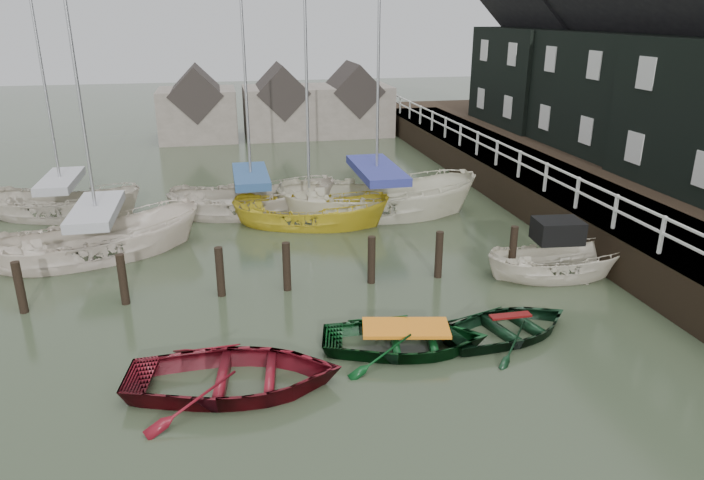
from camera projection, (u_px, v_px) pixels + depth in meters
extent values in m
plane|color=#2C3622|center=(352.00, 337.00, 14.94)|extent=(120.00, 120.00, 0.00)
cube|color=black|center=(530.00, 166.00, 25.48)|extent=(3.00, 32.00, 0.20)
cube|color=silver|center=(498.00, 142.00, 24.84)|extent=(0.06, 32.00, 0.06)
cube|color=silver|center=(497.00, 152.00, 24.97)|extent=(0.06, 32.00, 0.06)
cube|color=black|center=(644.00, 192.00, 27.02)|extent=(14.00, 38.00, 1.50)
cube|color=black|center=(630.00, 92.00, 27.49)|extent=(6.00, 7.00, 5.00)
cube|color=black|center=(551.00, 76.00, 33.93)|extent=(6.40, 7.00, 5.00)
cylinder|color=black|center=(21.00, 295.00, 15.99)|extent=(0.22, 0.22, 1.80)
cylinder|color=black|center=(124.00, 286.00, 16.47)|extent=(0.22, 0.22, 1.80)
cylinder|color=black|center=(221.00, 279.00, 16.95)|extent=(0.22, 0.22, 1.80)
cylinder|color=black|center=(287.00, 273.00, 17.30)|extent=(0.22, 0.22, 1.80)
cylinder|color=black|center=(371.00, 266.00, 17.76)|extent=(0.22, 0.22, 1.80)
cylinder|color=black|center=(439.00, 261.00, 18.14)|extent=(0.22, 0.22, 1.80)
cylinder|color=black|center=(512.00, 255.00, 18.59)|extent=(0.22, 0.22, 1.80)
cube|color=#665B51|center=(198.00, 114.00, 37.57)|extent=(4.50, 4.00, 3.00)
cube|color=#282321|center=(196.00, 92.00, 37.12)|extent=(3.18, 4.08, 3.18)
cube|color=#665B51|center=(281.00, 112.00, 38.53)|extent=(4.50, 4.00, 3.00)
cube|color=#282321|center=(281.00, 90.00, 38.09)|extent=(3.18, 4.08, 3.18)
cube|color=#665B51|center=(353.00, 110.00, 39.40)|extent=(4.50, 4.00, 3.00)
cube|color=#282321|center=(353.00, 89.00, 38.95)|extent=(3.18, 4.08, 3.18)
imported|color=#5B0D15|center=(236.00, 389.00, 12.88)|extent=(4.76, 3.68, 0.91)
imported|color=black|center=(405.00, 349.00, 14.42)|extent=(4.26, 3.42, 0.78)
imported|color=black|center=(509.00, 335.00, 15.03)|extent=(3.96, 3.24, 0.72)
imported|color=beige|center=(556.00, 277.00, 18.31)|extent=(4.33, 1.99, 1.62)
cube|color=black|center=(558.00, 231.00, 18.02)|extent=(1.39, 1.13, 0.65)
imported|color=beige|center=(102.00, 255.00, 19.93)|extent=(6.89, 4.40, 2.49)
cylinder|color=#B2B2B7|center=(74.00, 59.00, 17.87)|extent=(0.10, 0.10, 9.29)
cube|color=#9C9CA2|center=(96.00, 211.00, 19.42)|extent=(3.77, 2.38, 0.30)
imported|color=beige|center=(253.00, 213.00, 24.09)|extent=(6.52, 2.90, 2.45)
cylinder|color=#B2B2B7|center=(244.00, 53.00, 22.07)|extent=(0.10, 0.10, 9.14)
cube|color=navy|center=(251.00, 176.00, 23.59)|extent=(3.58, 1.55, 0.30)
imported|color=gold|center=(310.00, 224.00, 22.86)|extent=(6.13, 3.81, 2.22)
cylinder|color=#B2B2B7|center=(306.00, 77.00, 21.07)|extent=(0.10, 0.10, 8.03)
imported|color=beige|center=(376.00, 214.00, 24.02)|extent=(7.88, 3.81, 2.93)
cylinder|color=#B2B2B7|center=(379.00, 42.00, 21.85)|extent=(0.10, 0.10, 9.40)
cube|color=navy|center=(377.00, 170.00, 23.42)|extent=(4.33, 2.05, 0.30)
imported|color=beige|center=(66.00, 216.00, 23.75)|extent=(6.34, 3.69, 2.30)
cylinder|color=#B2B2B7|center=(44.00, 81.00, 22.03)|extent=(0.10, 0.10, 7.50)
cube|color=#98999E|center=(60.00, 181.00, 23.27)|extent=(3.48, 1.99, 0.30)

